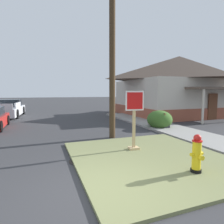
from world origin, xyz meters
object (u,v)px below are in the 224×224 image
object	(u,v)px
stop_sign	(134,122)
street_bench	(160,118)
fire_hydrant	(197,154)
manhole_cover	(80,161)
pickup_truck_white	(8,110)
utility_pole	(112,26)

from	to	relation	value
stop_sign	street_bench	size ratio (longest dim) A/B	1.41
fire_hydrant	street_bench	distance (m)	6.49
manhole_cover	pickup_truck_white	bearing A→B (deg)	106.51
manhole_cover	utility_pole	distance (m)	6.03
stop_sign	manhole_cover	size ratio (longest dim) A/B	3.01
stop_sign	manhole_cover	world-z (taller)	stop_sign
fire_hydrant	utility_pole	world-z (taller)	utility_pole
manhole_cover	utility_pole	world-z (taller)	utility_pole
manhole_cover	street_bench	size ratio (longest dim) A/B	0.47
stop_sign	manhole_cover	distance (m)	2.30
stop_sign	fire_hydrant	bearing A→B (deg)	-75.03
fire_hydrant	utility_pole	xyz separation A→B (m)	(-0.61, 4.55, 4.54)
pickup_truck_white	street_bench	bearing A→B (deg)	-44.71
street_bench	stop_sign	bearing A→B (deg)	-135.43
fire_hydrant	pickup_truck_white	distance (m)	16.47
fire_hydrant	utility_pole	bearing A→B (deg)	97.70
manhole_cover	street_bench	xyz separation A→B (m)	(5.54, 3.79, 0.58)
pickup_truck_white	utility_pole	world-z (taller)	utility_pole
fire_hydrant	pickup_truck_white	size ratio (longest dim) A/B	0.18
fire_hydrant	manhole_cover	world-z (taller)	fire_hydrant
fire_hydrant	stop_sign	distance (m)	2.45
pickup_truck_white	street_bench	distance (m)	13.26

